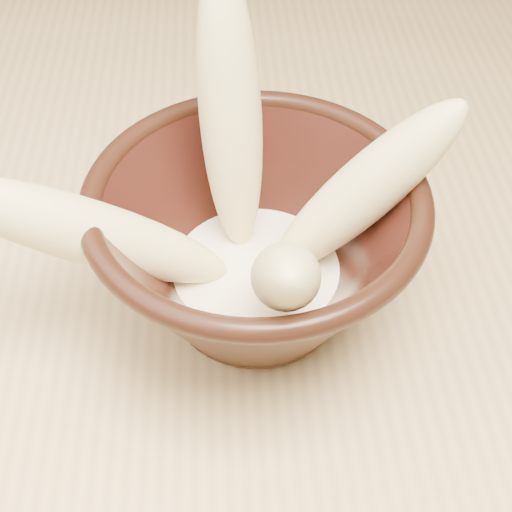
{
  "coord_description": "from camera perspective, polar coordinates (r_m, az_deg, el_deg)",
  "views": [
    {
      "loc": [
        0.22,
        -0.45,
        1.16
      ],
      "look_at": [
        0.24,
        -0.13,
        0.81
      ],
      "focal_mm": 50.0,
      "sensor_mm": 36.0,
      "label": 1
    }
  ],
  "objects": [
    {
      "name": "bowl",
      "position": [
        0.47,
        -0.0,
        0.84
      ],
      "size": [
        0.22,
        0.22,
        0.12
      ],
      "rotation": [
        0.0,
        0.0,
        0.02
      ],
      "color": "black",
      "rests_on": "table"
    },
    {
      "name": "banana_upright",
      "position": [
        0.46,
        -2.05,
        11.19
      ],
      "size": [
        0.05,
        0.09,
        0.2
      ],
      "primitive_type": "ellipsoid",
      "rotation": [
        0.27,
        0.0,
        3.27
      ],
      "color": "#F8E792",
      "rests_on": "bowl"
    },
    {
      "name": "banana_right",
      "position": [
        0.46,
        8.56,
        5.15
      ],
      "size": [
        0.14,
        0.05,
        0.15
      ],
      "primitive_type": "ellipsoid",
      "rotation": [
        0.72,
        0.0,
        1.66
      ],
      "color": "#F8E792",
      "rests_on": "bowl"
    },
    {
      "name": "banana_front",
      "position": [
        0.41,
        2.34,
        -1.64
      ],
      "size": [
        0.05,
        0.13,
        0.14
      ],
      "primitive_type": "ellipsoid",
      "rotation": [
        0.73,
        0.0,
        -0.06
      ],
      "color": "#F8E792",
      "rests_on": "bowl"
    },
    {
      "name": "milk_puddle",
      "position": [
        0.49,
        0.0,
        -1.5
      ],
      "size": [
        0.12,
        0.12,
        0.02
      ],
      "primitive_type": "cylinder",
      "color": "#FFF1CD",
      "rests_on": "bowl"
    },
    {
      "name": "banana_left",
      "position": [
        0.44,
        -12.86,
        1.77
      ],
      "size": [
        0.19,
        0.07,
        0.15
      ],
      "primitive_type": "ellipsoid",
      "rotation": [
        0.96,
        0.0,
        -1.41
      ],
      "color": "#F8E792",
      "rests_on": "bowl"
    }
  ]
}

